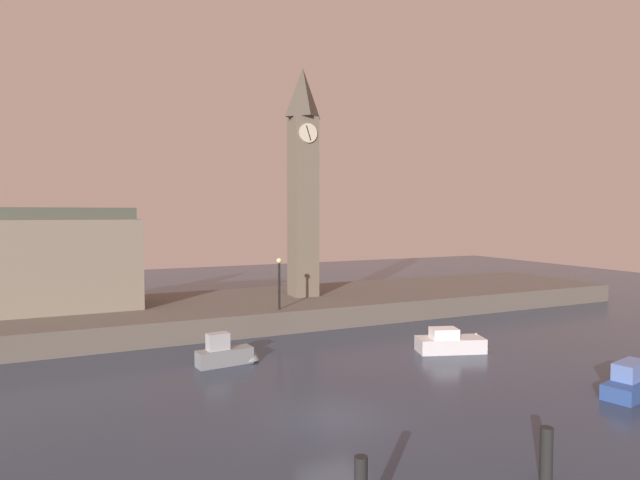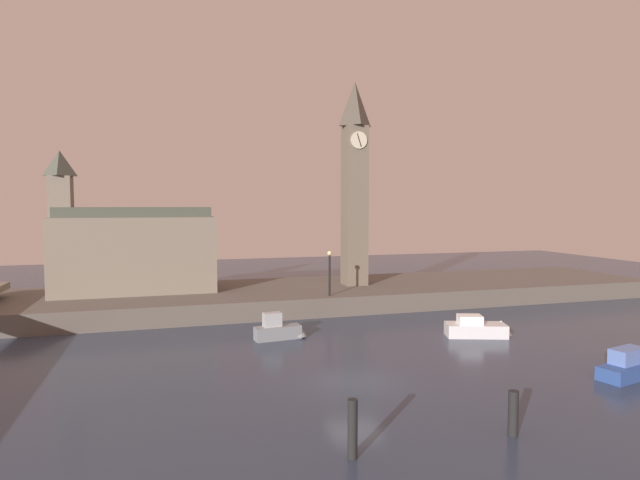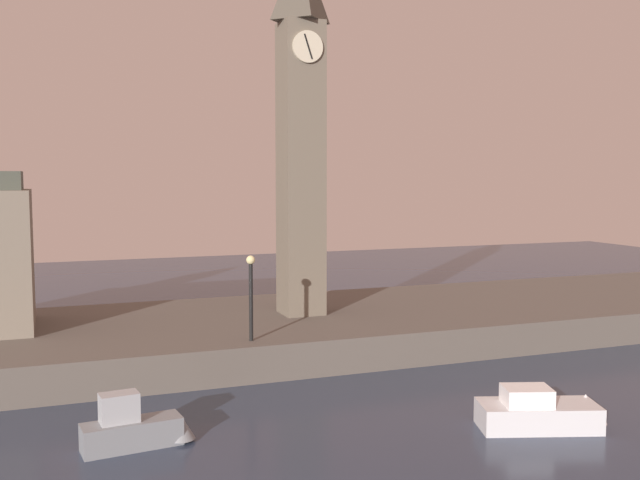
{
  "view_description": "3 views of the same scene",
  "coord_description": "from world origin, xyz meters",
  "px_view_note": "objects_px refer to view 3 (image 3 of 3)",
  "views": [
    {
      "loc": [
        -8.96,
        -18.13,
        8.0
      ],
      "look_at": [
        6.98,
        16.08,
        6.09
      ],
      "focal_mm": 29.63,
      "sensor_mm": 36.0,
      "label": 1
    },
    {
      "loc": [
        -8.49,
        -22.88,
        8.44
      ],
      "look_at": [
        2.68,
        15.01,
        5.86
      ],
      "focal_mm": 28.99,
      "sensor_mm": 36.0,
      "label": 2
    },
    {
      "loc": [
        -4.04,
        -12.73,
        8.15
      ],
      "look_at": [
        7.15,
        16.91,
        5.35
      ],
      "focal_mm": 40.33,
      "sensor_mm": 36.0,
      "label": 3
    }
  ],
  "objects_px": {
    "clock_tower": "(301,123)",
    "streetlamp": "(251,287)",
    "boat_ferry_white": "(548,412)",
    "boat_cruiser_grey": "(137,428)"
  },
  "relations": [
    {
      "from": "clock_tower",
      "to": "boat_ferry_white",
      "type": "height_order",
      "value": "clock_tower"
    },
    {
      "from": "clock_tower",
      "to": "streetlamp",
      "type": "xyz_separation_m",
      "value": [
        -3.83,
        -4.83,
        -6.98
      ]
    },
    {
      "from": "boat_ferry_white",
      "to": "clock_tower",
      "type": "bearing_deg",
      "value": 104.72
    },
    {
      "from": "clock_tower",
      "to": "streetlamp",
      "type": "relative_size",
      "value": 5.09
    },
    {
      "from": "streetlamp",
      "to": "boat_ferry_white",
      "type": "distance_m",
      "value": 12.24
    },
    {
      "from": "clock_tower",
      "to": "streetlamp",
      "type": "distance_m",
      "value": 9.31
    },
    {
      "from": "boat_cruiser_grey",
      "to": "boat_ferry_white",
      "type": "distance_m",
      "value": 13.08
    },
    {
      "from": "boat_ferry_white",
      "to": "boat_cruiser_grey",
      "type": "bearing_deg",
      "value": 166.99
    },
    {
      "from": "boat_cruiser_grey",
      "to": "boat_ferry_white",
      "type": "relative_size",
      "value": 0.71
    },
    {
      "from": "clock_tower",
      "to": "streetlamp",
      "type": "bearing_deg",
      "value": -128.39
    }
  ]
}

